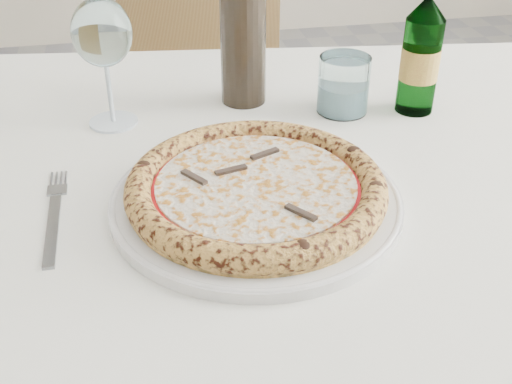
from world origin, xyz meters
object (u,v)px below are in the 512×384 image
Objects in this scene: chair_far at (206,78)px; wine_glass at (102,36)px; wine_bottle at (243,26)px; pizza at (256,187)px; plate at (256,200)px; beer_bottle at (421,55)px; tumbler at (343,88)px; dining_table at (242,218)px.

wine_glass is (-0.22, -0.68, 0.36)m from chair_far.
wine_bottle is (0.20, 0.04, -0.01)m from wine_glass.
wine_bottle is (0.04, 0.30, 0.09)m from pizza.
wine_bottle is (0.04, 0.30, 0.11)m from plate.
wine_glass is 0.21m from wine_bottle.
chair_far is at bearing 108.20° from beer_bottle.
chair_far is 3.02× the size of pizza.
beer_bottle is (0.29, 0.22, 0.08)m from plate.
tumbler is at bearing 52.32° from pizza.
beer_bottle is (0.29, 0.12, 0.17)m from dining_table.
dining_table is 0.26m from tumbler.
tumbler is (0.18, 0.13, 0.12)m from dining_table.
pizza is at bearing -143.38° from beer_bottle.
wine_glass reaches higher than dining_table.
wine_glass is at bearing 122.62° from plate.
plate is 1.22× the size of wine_bottle.
chair_far is 0.97m from plate.
dining_table is at bearing -43.71° from wine_glass.
chair_far is 4.20× the size of beer_bottle.
dining_table is at bearing -158.30° from beer_bottle.
chair_far is 4.99× the size of wine_glass.
plate is 0.32m from wine_bottle.
plate is at bearing -143.38° from beer_bottle.
wine_bottle is at bearing 161.34° from beer_bottle.
beer_bottle reaches higher than dining_table.
wine_glass is at bearing -168.26° from wine_bottle.
beer_bottle is (0.11, -0.02, 0.05)m from tumbler.
pizza is (-0.00, -0.10, 0.11)m from dining_table.
pizza is 1.39× the size of beer_bottle.
pizza is 0.32m from wine_bottle.
wine_glass is at bearing 175.91° from tumbler.
pizza is 1.65× the size of wine_glass.
pizza is 0.37m from beer_bottle.
pizza is 0.29m from tumbler.
chair_far reaches higher than plate.
dining_table is 0.85m from chair_far.
beer_bottle reaches higher than plate.
wine_bottle reaches higher than pizza.
chair_far is at bearing 86.81° from plate.
plate is 0.02m from pizza.
chair_far is 0.72m from wine_bottle.
tumbler is 0.18m from wine_bottle.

